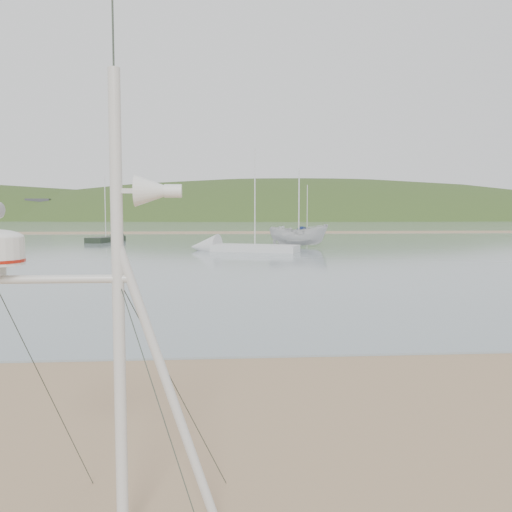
{
  "coord_description": "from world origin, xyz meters",
  "views": [
    {
      "loc": [
        1.8,
        -6.1,
        2.76
      ],
      "look_at": [
        2.33,
        1.0,
        2.2
      ],
      "focal_mm": 38.0,
      "sensor_mm": 36.0,
      "label": 1
    }
  ],
  "objects": [
    {
      "name": "boat_white",
      "position": [
        8.41,
        36.93,
        2.41
      ],
      "size": [
        1.88,
        1.84,
        4.74
      ],
      "primitive_type": "imported",
      "rotation": [
        0.0,
        0.0,
        1.54
      ],
      "color": "beige",
      "rests_on": "water"
    },
    {
      "name": "sandbar",
      "position": [
        0.0,
        70.0,
        0.07
      ],
      "size": [
        560.0,
        7.0,
        0.07
      ],
      "primitive_type": "cube",
      "color": "#8E7052",
      "rests_on": "water"
    },
    {
      "name": "ground",
      "position": [
        0.0,
        0.0,
        0.0
      ],
      "size": [
        560.0,
        560.0,
        0.0
      ],
      "primitive_type": "plane",
      "color": "#8E7052",
      "rests_on": "ground"
    },
    {
      "name": "sailboat_dark_mid",
      "position": [
        -8.14,
        47.66,
        0.3
      ],
      "size": [
        3.46,
        6.88,
        6.66
      ],
      "color": "black",
      "rests_on": "ground"
    },
    {
      "name": "far_cottages",
      "position": [
        3.0,
        196.0,
        4.0
      ],
      "size": [
        294.4,
        6.3,
        8.0
      ],
      "color": "beige",
      "rests_on": "ground"
    },
    {
      "name": "sailboat_blue_far",
      "position": [
        12.7,
        61.08,
        0.3
      ],
      "size": [
        2.3,
        6.87,
        6.71
      ],
      "color": "#132045",
      "rests_on": "ground"
    },
    {
      "name": "water",
      "position": [
        0.0,
        132.0,
        0.02
      ],
      "size": [
        560.0,
        256.0,
        0.04
      ],
      "primitive_type": "cube",
      "color": "slate",
      "rests_on": "ground"
    },
    {
      "name": "mast_rig",
      "position": [
        0.96,
        -1.77,
        1.14
      ],
      "size": [
        2.1,
        2.24,
        4.73
      ],
      "color": "beige",
      "rests_on": "ground"
    },
    {
      "name": "sailboat_white_near",
      "position": [
        2.45,
        32.9,
        0.3
      ],
      "size": [
        8.18,
        4.95,
        7.97
      ],
      "color": "beige",
      "rests_on": "ground"
    },
    {
      "name": "hill_ridge",
      "position": [
        18.52,
        235.0,
        -19.7
      ],
      "size": [
        620.0,
        180.0,
        80.0
      ],
      "color": "#273B18",
      "rests_on": "ground"
    }
  ]
}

